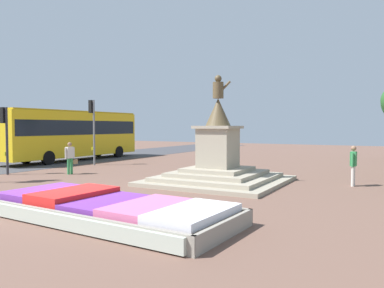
# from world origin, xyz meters

# --- Properties ---
(ground_plane) EXTENTS (87.36, 87.36, 0.00)m
(ground_plane) POSITION_xyz_m (0.00, 0.00, 0.00)
(ground_plane) COLOR brown
(flower_planter) EXTENTS (7.13, 3.18, 0.63)m
(flower_planter) POSITION_xyz_m (2.50, -0.76, 0.27)
(flower_planter) COLOR #38281C
(flower_planter) RESTS_ON ground_plane
(statue_monument) EXTENTS (5.48, 5.48, 4.63)m
(statue_monument) POSITION_xyz_m (2.37, 6.47, 0.82)
(statue_monument) COLOR gray
(statue_monument) RESTS_ON ground_plane
(traffic_light_mid_block) EXTENTS (0.41, 0.30, 3.40)m
(traffic_light_mid_block) POSITION_xyz_m (-8.16, 3.74, 2.35)
(traffic_light_mid_block) COLOR #2D2D33
(traffic_light_mid_block) RESTS_ON ground_plane
(traffic_light_far_corner) EXTENTS (0.41, 0.28, 4.09)m
(traffic_light_far_corner) POSITION_xyz_m (-7.67, 9.40, 2.79)
(traffic_light_far_corner) COLOR slate
(traffic_light_far_corner) RESTS_ON ground_plane
(city_bus) EXTENTS (2.49, 11.27, 3.54)m
(city_bus) POSITION_xyz_m (-11.30, 11.18, 2.03)
(city_bus) COLOR gold
(city_bus) RESTS_ON ground_plane
(pedestrian_with_handbag) EXTENTS (0.26, 0.73, 1.64)m
(pedestrian_with_handbag) POSITION_xyz_m (-5.44, 5.44, 0.92)
(pedestrian_with_handbag) COLOR #338C4C
(pedestrian_with_handbag) RESTS_ON ground_plane
(pedestrian_near_planter) EXTENTS (0.24, 0.57, 1.65)m
(pedestrian_near_planter) POSITION_xyz_m (7.60, 8.25, 0.95)
(pedestrian_near_planter) COLOR beige
(pedestrian_near_planter) RESTS_ON ground_plane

